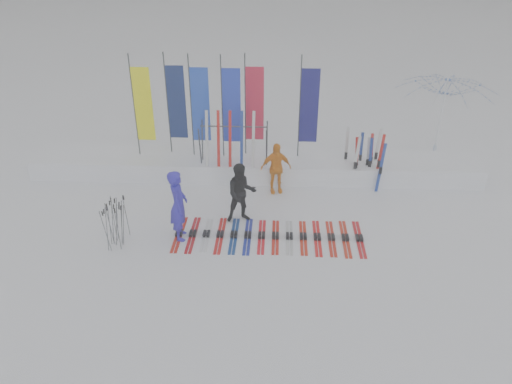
# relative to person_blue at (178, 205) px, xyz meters

# --- Properties ---
(ground) EXTENTS (120.00, 120.00, 0.00)m
(ground) POSITION_rel_person_blue_xyz_m (1.71, -0.92, -0.95)
(ground) COLOR white
(ground) RESTS_ON ground
(snow_bank) EXTENTS (14.00, 1.60, 0.60)m
(snow_bank) POSITION_rel_person_blue_xyz_m (1.71, 3.68, -0.65)
(snow_bank) COLOR white
(snow_bank) RESTS_ON ground
(person_blue) EXTENTS (0.56, 0.75, 1.89)m
(person_blue) POSITION_rel_person_blue_xyz_m (0.00, 0.00, 0.00)
(person_blue) COLOR #281FB8
(person_blue) RESTS_ON ground
(person_black) EXTENTS (0.93, 0.80, 1.67)m
(person_black) POSITION_rel_person_blue_xyz_m (1.51, 0.90, -0.11)
(person_black) COLOR black
(person_black) RESTS_ON ground
(person_yellow) EXTENTS (0.98, 0.58, 1.56)m
(person_yellow) POSITION_rel_person_blue_xyz_m (2.40, 2.57, -0.16)
(person_yellow) COLOR orange
(person_yellow) RESTS_ON ground
(tent_canopy) EXTENTS (4.23, 4.26, 2.93)m
(tent_canopy) POSITION_rel_person_blue_xyz_m (7.77, 5.15, 0.52)
(tent_canopy) COLOR white
(tent_canopy) RESTS_ON ground
(ski_row) EXTENTS (4.83, 1.69, 0.07)m
(ski_row) POSITION_rel_person_blue_xyz_m (2.26, 0.10, -0.91)
(ski_row) COLOR red
(ski_row) RESTS_ON ground
(pole_cluster) EXTENTS (0.50, 0.79, 1.26)m
(pole_cluster) POSITION_rel_person_blue_xyz_m (-1.52, -0.38, -0.35)
(pole_cluster) COLOR #595B60
(pole_cluster) RESTS_ON ground
(feather_flags) EXTENTS (5.63, 0.27, 3.20)m
(feather_flags) POSITION_rel_person_blue_xyz_m (0.60, 3.86, 1.30)
(feather_flags) COLOR #383A3F
(feather_flags) RESTS_ON ground
(ski_rack) EXTENTS (2.04, 0.80, 1.23)m
(ski_rack) POSITION_rel_person_blue_xyz_m (1.11, 3.28, 0.44)
(ski_rack) COLOR #383A3F
(ski_rack) RESTS_ON ground
(upright_skis) EXTENTS (1.02, 0.96, 1.70)m
(upright_skis) POSITION_rel_person_blue_xyz_m (5.11, 3.26, -0.14)
(upright_skis) COLOR red
(upright_skis) RESTS_ON ground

